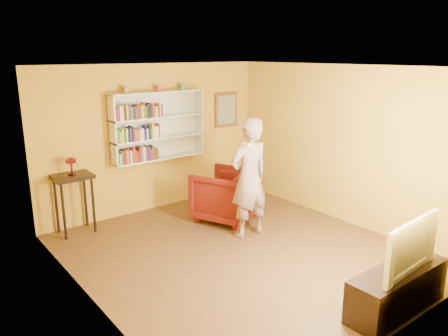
{
  "coord_description": "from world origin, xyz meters",
  "views": [
    {
      "loc": [
        -3.87,
        -4.55,
        2.89
      ],
      "look_at": [
        0.26,
        0.75,
        1.1
      ],
      "focal_mm": 35.0,
      "sensor_mm": 36.0,
      "label": 1
    }
  ],
  "objects": [
    {
      "name": "ornament_right",
      "position": [
        0.52,
        2.35,
        2.27
      ],
      "size": [
        0.08,
        0.08,
        0.11
      ],
      "primitive_type": "cube",
      "color": "slate",
      "rests_on": "bookshelf"
    },
    {
      "name": "ruby_lustre",
      "position": [
        -1.66,
        2.25,
        1.19
      ],
      "size": [
        0.18,
        0.18,
        0.28
      ],
      "color": "maroon",
      "rests_on": "console_table"
    },
    {
      "name": "books_row_lower",
      "position": [
        -0.48,
        2.3,
        1.13
      ],
      "size": [
        0.77,
        0.19,
        0.27
      ],
      "color": "#197226",
      "rests_on": "bookshelf"
    },
    {
      "name": "console_table",
      "position": [
        -1.66,
        2.25,
        0.82
      ],
      "size": [
        0.61,
        0.46,
        0.99
      ],
      "color": "black",
      "rests_on": "ground"
    },
    {
      "name": "television",
      "position": [
        0.44,
        -2.25,
        0.82
      ],
      "size": [
        1.09,
        0.22,
        0.63
      ],
      "primitive_type": "imported",
      "rotation": [
        0.0,
        0.0,
        0.07
      ],
      "color": "black",
      "rests_on": "tv_cabinet"
    },
    {
      "name": "ornament_centre",
      "position": [
        0.04,
        2.35,
        2.27
      ],
      "size": [
        0.08,
        0.08,
        0.11
      ],
      "primitive_type": "cube",
      "color": "#AD3F39",
      "rests_on": "bookshelf"
    },
    {
      "name": "books_row_middle",
      "position": [
        -0.42,
        2.31,
        1.51
      ],
      "size": [
        0.87,
        0.19,
        0.27
      ],
      "color": "#197226",
      "rests_on": "bookshelf"
    },
    {
      "name": "ornament_left",
      "position": [
        -0.6,
        2.35,
        2.27
      ],
      "size": [
        0.08,
        0.08,
        0.11
      ],
      "primitive_type": "cube",
      "color": "#9C642C",
      "rests_on": "bookshelf"
    },
    {
      "name": "books_row_upper",
      "position": [
        -0.43,
        2.3,
        1.89
      ],
      "size": [
        0.89,
        0.19,
        0.27
      ],
      "color": "#582164",
      "rests_on": "bookshelf"
    },
    {
      "name": "armchair",
      "position": [
        0.64,
        1.19,
        0.45
      ],
      "size": [
        1.29,
        1.3,
        0.91
      ],
      "primitive_type": "imported",
      "rotation": [
        0.0,
        0.0,
        3.55
      ],
      "color": "#480605",
      "rests_on": "ground"
    },
    {
      "name": "room_shell",
      "position": [
        0.0,
        0.0,
        1.02
      ],
      "size": [
        5.3,
        5.8,
        2.88
      ],
      "color": "#4C3118",
      "rests_on": "ground"
    },
    {
      "name": "tv_cabinet",
      "position": [
        0.44,
        -2.25,
        0.26
      ],
      "size": [
        1.43,
        0.43,
        0.51
      ],
      "primitive_type": "cube",
      "color": "black",
      "rests_on": "ground"
    },
    {
      "name": "game_remote",
      "position": [
        0.21,
        0.16,
        1.59
      ],
      "size": [
        0.04,
        0.15,
        0.04
      ],
      "primitive_type": "cube",
      "color": "white",
      "rests_on": "person"
    },
    {
      "name": "bookshelf",
      "position": [
        0.0,
        2.41,
        1.59
      ],
      "size": [
        1.8,
        0.29,
        1.23
      ],
      "color": "silver",
      "rests_on": "room_shell"
    },
    {
      "name": "person",
      "position": [
        0.5,
        0.41,
        0.96
      ],
      "size": [
        0.72,
        0.49,
        1.93
      ],
      "primitive_type": "imported",
      "rotation": [
        0.0,
        0.0,
        3.1
      ],
      "color": "#7D695C",
      "rests_on": "ground"
    },
    {
      "name": "framed_painting",
      "position": [
        1.65,
        2.46,
        1.75
      ],
      "size": [
        0.55,
        0.05,
        0.7
      ],
      "color": "brown",
      "rests_on": "room_shell"
    }
  ]
}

